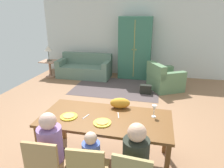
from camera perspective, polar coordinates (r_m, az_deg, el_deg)
name	(u,v)px	position (r m, az deg, el deg)	size (l,w,h in m)	color
ground_plane	(111,111)	(4.86, -0.16, -7.70)	(6.65, 6.23, 0.02)	#8F6647
back_wall	(131,38)	(7.49, 5.50, 12.86)	(6.65, 0.10, 2.70)	silver
dining_table	(106,121)	(3.05, -1.84, -10.50)	(1.92, 0.90, 0.76)	brown
plate_near_man	(69,117)	(3.08, -12.11, -9.00)	(0.25, 0.25, 0.02)	yellow
pizza_near_man	(69,116)	(3.08, -12.13, -8.75)	(0.17, 0.17, 0.01)	#E1934B
plate_near_child	(102,123)	(2.87, -2.79, -10.90)	(0.25, 0.25, 0.02)	yellow
pizza_near_child	(102,122)	(2.86, -2.79, -10.64)	(0.17, 0.17, 0.01)	gold
wine_glass	(154,109)	(3.04, 11.85, -6.81)	(0.07, 0.07, 0.19)	silver
fork	(86,116)	(3.06, -7.40, -9.09)	(0.02, 0.15, 0.01)	silver
knife	(118,115)	(3.07, 1.80, -8.79)	(0.01, 0.17, 0.01)	silver
dining_chair_man	(47,164)	(2.74, -17.98, -20.76)	(0.44, 0.44, 0.87)	#AF844E
person_man	(53,153)	(2.84, -16.30, -18.30)	(0.30, 0.41, 1.11)	navy
person_child	(92,165)	(2.71, -5.57, -21.91)	(0.22, 0.30, 0.92)	#2B304F
person_woman	(136,167)	(2.57, 6.71, -22.23)	(0.30, 0.41, 1.11)	#2A3443
cat	(120,103)	(3.26, 2.28, -5.41)	(0.32, 0.16, 0.17)	orange
area_rug	(116,87)	(6.31, 1.25, -0.94)	(2.60, 1.80, 0.01)	#4F4242
couch	(85,69)	(7.37, -7.71, 4.36)	(1.87, 0.86, 0.82)	slate
armchair	(164,79)	(6.26, 14.48, 1.29)	(1.17, 1.17, 0.82)	#597D56
armoire	(135,48)	(7.12, 6.55, 10.03)	(1.10, 0.59, 2.10)	#30654F
side_table	(50,66)	(7.65, -17.15, 4.80)	(0.56, 0.56, 0.58)	#A77B61
table_lamp	(48,49)	(7.53, -17.64, 9.44)	(0.26, 0.26, 0.54)	#424433
handbag	(146,89)	(5.88, 9.49, -1.49)	(0.32, 0.16, 0.26)	black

